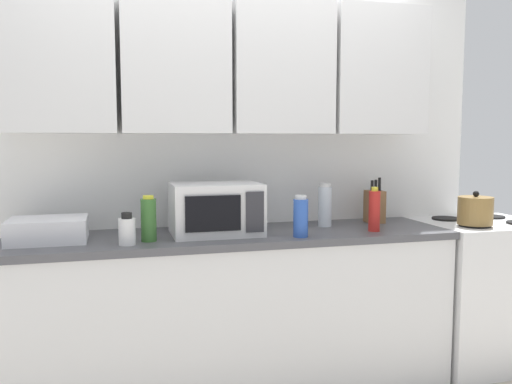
{
  "coord_description": "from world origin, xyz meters",
  "views": [
    {
      "loc": [
        -0.64,
        -3.12,
        1.41
      ],
      "look_at": [
        0.14,
        -0.25,
        1.12
      ],
      "focal_mm": 36.93,
      "sensor_mm": 36.0,
      "label": 1
    }
  ],
  "objects_px": {
    "bottle_white_jar": "(127,230)",
    "stove_range": "(480,291)",
    "kettle": "(475,211)",
    "bottle_blue_cleaner": "(301,217)",
    "dish_rack": "(48,230)",
    "bottle_red_sauce": "(374,210)",
    "bottle_clear_tall": "(325,205)",
    "microwave": "(216,209)",
    "bottle_green_oil": "(149,219)",
    "knife_block": "(375,206)"
  },
  "relations": [
    {
      "from": "bottle_clear_tall",
      "to": "bottle_white_jar",
      "type": "bearing_deg",
      "value": -167.06
    },
    {
      "from": "dish_rack",
      "to": "bottle_clear_tall",
      "type": "height_order",
      "value": "bottle_clear_tall"
    },
    {
      "from": "kettle",
      "to": "bottle_white_jar",
      "type": "xyz_separation_m",
      "value": [
        -2.02,
        -0.03,
        -0.02
      ]
    },
    {
      "from": "dish_rack",
      "to": "knife_block",
      "type": "relative_size",
      "value": 1.35
    },
    {
      "from": "bottle_white_jar",
      "to": "stove_range",
      "type": "bearing_deg",
      "value": 4.41
    },
    {
      "from": "dish_rack",
      "to": "microwave",
      "type": "bearing_deg",
      "value": -0.64
    },
    {
      "from": "microwave",
      "to": "knife_block",
      "type": "xyz_separation_m",
      "value": [
        1.03,
        0.14,
        -0.04
      ]
    },
    {
      "from": "bottle_white_jar",
      "to": "bottle_clear_tall",
      "type": "height_order",
      "value": "bottle_clear_tall"
    },
    {
      "from": "dish_rack",
      "to": "bottle_red_sauce",
      "type": "height_order",
      "value": "bottle_red_sauce"
    },
    {
      "from": "bottle_green_oil",
      "to": "bottle_white_jar",
      "type": "bearing_deg",
      "value": -148.27
    },
    {
      "from": "knife_block",
      "to": "bottle_green_oil",
      "type": "height_order",
      "value": "knife_block"
    },
    {
      "from": "stove_range",
      "to": "bottle_green_oil",
      "type": "distance_m",
      "value": 2.16
    },
    {
      "from": "bottle_white_jar",
      "to": "bottle_red_sauce",
      "type": "xyz_separation_m",
      "value": [
        1.36,
        0.03,
        0.05
      ]
    },
    {
      "from": "dish_rack",
      "to": "bottle_white_jar",
      "type": "height_order",
      "value": "bottle_white_jar"
    },
    {
      "from": "stove_range",
      "to": "bottle_blue_cleaner",
      "type": "relative_size",
      "value": 4.08
    },
    {
      "from": "stove_range",
      "to": "bottle_white_jar",
      "type": "height_order",
      "value": "bottle_white_jar"
    },
    {
      "from": "bottle_blue_cleaner",
      "to": "bottle_green_oil",
      "type": "distance_m",
      "value": 0.79
    },
    {
      "from": "dish_rack",
      "to": "bottle_red_sauce",
      "type": "xyz_separation_m",
      "value": [
        1.74,
        -0.15,
        0.06
      ]
    },
    {
      "from": "kettle",
      "to": "microwave",
      "type": "height_order",
      "value": "microwave"
    },
    {
      "from": "microwave",
      "to": "bottle_clear_tall",
      "type": "distance_m",
      "value": 0.68
    },
    {
      "from": "bottle_blue_cleaner",
      "to": "bottle_white_jar",
      "type": "xyz_separation_m",
      "value": [
        -0.9,
        0.02,
        -0.04
      ]
    },
    {
      "from": "bottle_blue_cleaner",
      "to": "bottle_red_sauce",
      "type": "relative_size",
      "value": 0.89
    },
    {
      "from": "microwave",
      "to": "bottle_red_sauce",
      "type": "distance_m",
      "value": 0.89
    },
    {
      "from": "stove_range",
      "to": "bottle_red_sauce",
      "type": "bearing_deg",
      "value": -170.82
    },
    {
      "from": "kettle",
      "to": "dish_rack",
      "type": "distance_m",
      "value": 2.41
    },
    {
      "from": "dish_rack",
      "to": "bottle_red_sauce",
      "type": "bearing_deg",
      "value": -5.06
    },
    {
      "from": "kettle",
      "to": "microwave",
      "type": "relative_size",
      "value": 0.42
    },
    {
      "from": "dish_rack",
      "to": "knife_block",
      "type": "bearing_deg",
      "value": 3.99
    },
    {
      "from": "kettle",
      "to": "bottle_red_sauce",
      "type": "distance_m",
      "value": 0.66
    },
    {
      "from": "knife_block",
      "to": "bottle_white_jar",
      "type": "bearing_deg",
      "value": -168.01
    },
    {
      "from": "bottle_red_sauce",
      "to": "bottle_clear_tall",
      "type": "xyz_separation_m",
      "value": [
        -0.2,
        0.23,
        0.01
      ]
    },
    {
      "from": "bottle_blue_cleaner",
      "to": "bottle_green_oil",
      "type": "height_order",
      "value": "bottle_green_oil"
    },
    {
      "from": "stove_range",
      "to": "knife_block",
      "type": "bearing_deg",
      "value": 167.36
    },
    {
      "from": "bottle_blue_cleaner",
      "to": "bottle_white_jar",
      "type": "distance_m",
      "value": 0.9
    },
    {
      "from": "kettle",
      "to": "bottle_white_jar",
      "type": "relative_size",
      "value": 1.26
    },
    {
      "from": "dish_rack",
      "to": "knife_block",
      "type": "distance_m",
      "value": 1.9
    },
    {
      "from": "knife_block",
      "to": "bottle_blue_cleaner",
      "type": "bearing_deg",
      "value": -150.84
    },
    {
      "from": "bottle_green_oil",
      "to": "bottle_clear_tall",
      "type": "relative_size",
      "value": 0.9
    },
    {
      "from": "stove_range",
      "to": "bottle_white_jar",
      "type": "distance_m",
      "value": 2.26
    },
    {
      "from": "bottle_blue_cleaner",
      "to": "bottle_green_oil",
      "type": "relative_size",
      "value": 0.95
    },
    {
      "from": "kettle",
      "to": "bottle_blue_cleaner",
      "type": "distance_m",
      "value": 1.12
    },
    {
      "from": "kettle",
      "to": "bottle_green_oil",
      "type": "height_order",
      "value": "bottle_green_oil"
    },
    {
      "from": "bottle_white_jar",
      "to": "bottle_green_oil",
      "type": "relative_size",
      "value": 0.68
    },
    {
      "from": "stove_range",
      "to": "dish_rack",
      "type": "xyz_separation_m",
      "value": [
        -2.58,
        0.02,
        0.51
      ]
    },
    {
      "from": "microwave",
      "to": "bottle_clear_tall",
      "type": "bearing_deg",
      "value": 7.23
    },
    {
      "from": "stove_range",
      "to": "microwave",
      "type": "xyz_separation_m",
      "value": [
        -1.71,
        0.01,
        0.59
      ]
    },
    {
      "from": "dish_rack",
      "to": "bottle_clear_tall",
      "type": "relative_size",
      "value": 1.46
    },
    {
      "from": "stove_range",
      "to": "bottle_white_jar",
      "type": "relative_size",
      "value": 5.69
    },
    {
      "from": "stove_range",
      "to": "microwave",
      "type": "distance_m",
      "value": 1.81
    },
    {
      "from": "microwave",
      "to": "bottle_clear_tall",
      "type": "height_order",
      "value": "microwave"
    }
  ]
}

